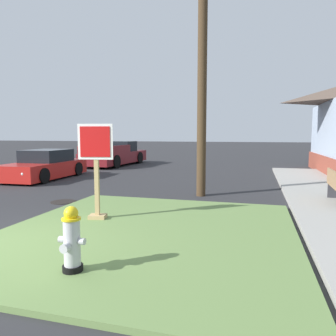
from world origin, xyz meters
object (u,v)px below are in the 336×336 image
(stop_sign, at_px, (96,173))
(pickup_truck_maroon, at_px, (116,155))
(manhole_cover, at_px, (63,202))
(utility_pole, at_px, (203,39))
(fire_hydrant, at_px, (72,241))
(parked_sedan_red, at_px, (45,166))

(stop_sign, height_order, pickup_truck_maroon, stop_sign)
(manhole_cover, xyz_separation_m, utility_pole, (3.61, 1.96, 4.72))
(fire_hydrant, distance_m, manhole_cover, 5.08)
(parked_sedan_red, xyz_separation_m, utility_pole, (7.19, -2.11, 4.19))
(fire_hydrant, distance_m, stop_sign, 2.77)
(stop_sign, relative_size, pickup_truck_maroon, 0.37)
(parked_sedan_red, height_order, pickup_truck_maroon, pickup_truck_maroon)
(pickup_truck_maroon, relative_size, utility_pole, 0.61)
(manhole_cover, height_order, utility_pole, utility_pole)
(fire_hydrant, bearing_deg, stop_sign, 110.95)
(stop_sign, bearing_deg, utility_pole, 64.83)
(manhole_cover, relative_size, utility_pole, 0.08)
(manhole_cover, relative_size, pickup_truck_maroon, 0.13)
(parked_sedan_red, height_order, utility_pole, utility_pole)
(pickup_truck_maroon, bearing_deg, fire_hydrant, -67.38)
(manhole_cover, xyz_separation_m, parked_sedan_red, (-3.59, 4.07, 0.53))
(fire_hydrant, bearing_deg, parked_sedan_red, 128.26)
(fire_hydrant, distance_m, pickup_truck_maroon, 15.86)
(manhole_cover, distance_m, parked_sedan_red, 5.45)
(fire_hydrant, relative_size, pickup_truck_maroon, 0.16)
(pickup_truck_maroon, bearing_deg, manhole_cover, -73.02)
(manhole_cover, bearing_deg, pickup_truck_maroon, 106.98)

